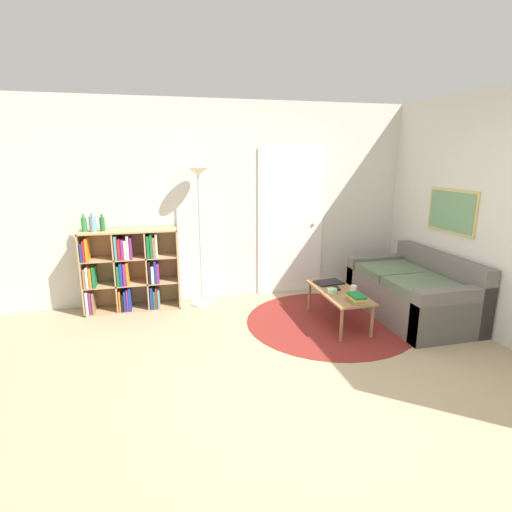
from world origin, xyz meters
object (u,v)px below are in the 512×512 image
at_px(bookshelf, 129,271).
at_px(laptop, 329,282).
at_px(floor_lamp, 199,198).
at_px(coffee_table, 339,295).
at_px(couch, 415,293).
at_px(bottle_middle, 93,224).
at_px(cup, 353,289).
at_px(bowl, 332,291).
at_px(bottle_right, 102,224).
at_px(bottle_left, 84,224).

distance_m(bookshelf, laptop, 2.50).
bearing_deg(floor_lamp, coffee_table, -34.07).
height_order(couch, bottle_middle, bottle_middle).
bearing_deg(cup, bowl, 164.63).
relative_size(cup, bottle_middle, 0.40).
height_order(coffee_table, bowl, bowl).
height_order(bookshelf, bottle_right, bottle_right).
relative_size(coffee_table, cup, 10.91).
height_order(bookshelf, bottle_left, bottle_left).
bearing_deg(bookshelf, bottle_right, 178.53).
bearing_deg(bowl, laptop, 71.70).
height_order(coffee_table, bottle_middle, bottle_middle).
bearing_deg(floor_lamp, bookshelf, 176.86).
distance_m(coffee_table, bottle_left, 3.13).
bearing_deg(bookshelf, floor_lamp, -3.14).
xyz_separation_m(bottle_left, bottle_right, (0.21, -0.01, -0.00)).
xyz_separation_m(couch, bottle_left, (-3.84, 1.07, 0.83)).
bearing_deg(bottle_middle, coffee_table, -20.70).
xyz_separation_m(laptop, bowl, (-0.11, -0.34, 0.02)).
distance_m(laptop, bottle_left, 3.03).
bearing_deg(laptop, bowl, -108.30).
relative_size(coffee_table, bottle_middle, 4.42).
height_order(floor_lamp, cup, floor_lamp).
bearing_deg(bowl, couch, 1.37).
height_order(bookshelf, bowl, bookshelf).
xyz_separation_m(bookshelf, bowl, (2.27, -1.09, -0.09)).
bearing_deg(coffee_table, floor_lamp, 145.93).
distance_m(bowl, cup, 0.24).
height_order(bowl, bottle_middle, bottle_middle).
bearing_deg(bottle_left, coffee_table, -20.44).
relative_size(bowl, bottle_middle, 0.48).
bearing_deg(couch, laptop, 162.25).
height_order(bookshelf, floor_lamp, floor_lamp).
relative_size(bookshelf, bottle_middle, 5.12).
bearing_deg(cup, laptop, 105.94).
distance_m(floor_lamp, bottle_right, 1.20).
distance_m(laptop, bowl, 0.36).
distance_m(couch, laptop, 1.05).
height_order(bowl, bottle_right, bottle_right).
distance_m(coffee_table, bowl, 0.13).
bearing_deg(laptop, coffee_table, -91.71).
distance_m(floor_lamp, coffee_table, 2.07).
distance_m(bookshelf, coffee_table, 2.60).
relative_size(floor_lamp, cup, 19.30).
bearing_deg(bookshelf, bottle_left, 178.35).
distance_m(bookshelf, bowl, 2.52).
bearing_deg(bottle_middle, couch, -15.70).
height_order(couch, cup, couch).
relative_size(couch, bottle_middle, 7.00).
xyz_separation_m(coffee_table, bottle_middle, (-2.74, 1.03, 0.77)).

